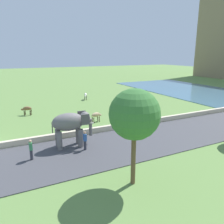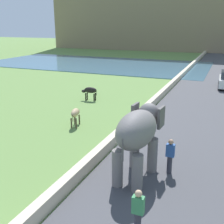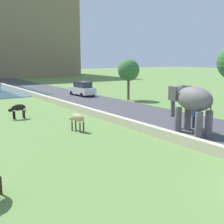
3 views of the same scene
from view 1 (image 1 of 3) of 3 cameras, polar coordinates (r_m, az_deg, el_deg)
road_surface at (r=24.48m, az=19.99°, el=-4.41°), size 7.00×120.00×0.06m
barrier_wall at (r=25.77m, az=10.87°, el=-2.20°), size 0.40×110.00×0.58m
lake at (r=50.92m, az=19.81°, el=5.27°), size 36.00×18.00×0.08m
elephant at (r=18.79m, az=-10.45°, el=-3.03°), size 1.60×3.52×2.99m
person_beside_elephant at (r=18.30m, az=-6.97°, el=-7.26°), size 0.36×0.22×1.63m
person_trailing at (r=17.60m, az=-20.13°, el=-9.02°), size 0.36×0.22×1.63m
cow_white at (r=38.36m, az=-6.81°, el=4.38°), size 1.41×0.83×1.15m
cow_tan at (r=25.62m, az=-4.12°, el=-0.80°), size 0.69×1.42×1.15m
cow_black at (r=30.03m, az=5.08°, el=1.52°), size 1.40×0.50×1.15m
cow_brown at (r=30.44m, az=-21.05°, el=0.75°), size 0.96×1.38×1.15m
tree_mid at (r=12.58m, az=5.81°, el=-0.72°), size 2.96×2.96×5.86m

